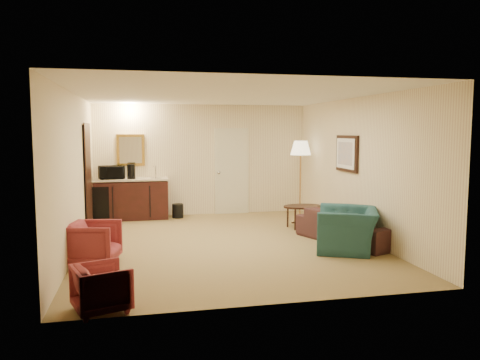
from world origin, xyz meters
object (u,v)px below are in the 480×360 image
at_px(floor_lamp, 300,179).
at_px(waste_bin, 178,211).
at_px(rose_chair_far, 102,286).
at_px(sofa, 347,221).
at_px(teal_armchair, 348,222).
at_px(coffee_table, 303,217).
at_px(wetbar_cabinet, 132,199).
at_px(microwave, 111,171).
at_px(rose_chair_near, 94,241).
at_px(coffee_maker, 131,171).

height_order(floor_lamp, waste_bin, floor_lamp).
bearing_deg(rose_chair_far, sofa, -77.89).
distance_m(teal_armchair, coffee_table, 1.92).
bearing_deg(floor_lamp, sofa, -89.96).
height_order(wetbar_cabinet, microwave, microwave).
bearing_deg(floor_lamp, rose_chair_near, -145.12).
distance_m(sofa, rose_chair_far, 4.73).
xyz_separation_m(floor_lamp, microwave, (-4.22, 0.56, 0.21)).
distance_m(rose_chair_far, coffee_maker, 5.53).
relative_size(wetbar_cabinet, waste_bin, 5.14).
distance_m(floor_lamp, waste_bin, 2.91).
relative_size(rose_chair_near, rose_chair_far, 1.21).
bearing_deg(coffee_table, waste_bin, 145.84).
relative_size(wetbar_cabinet, rose_chair_far, 2.82).
xyz_separation_m(sofa, floor_lamp, (-0.00, 2.51, 0.51)).
bearing_deg(rose_chair_near, coffee_table, -52.36).
distance_m(teal_armchair, rose_chair_far, 4.25).
bearing_deg(teal_armchair, waste_bin, -119.60).
relative_size(teal_armchair, rose_chair_far, 1.87).
xyz_separation_m(rose_chair_far, coffee_maker, (0.26, 5.47, 0.79)).
bearing_deg(wetbar_cabinet, sofa, -39.02).
xyz_separation_m(rose_chair_far, microwave, (-0.18, 5.51, 0.81)).
bearing_deg(sofa, waste_bin, 20.84).
height_order(rose_chair_far, coffee_table, rose_chair_far).
bearing_deg(teal_armchair, rose_chair_far, -38.49).
relative_size(rose_chair_near, coffee_maker, 2.14).
relative_size(sofa, coffee_maker, 5.87).
bearing_deg(wetbar_cabinet, teal_armchair, -45.56).
relative_size(wetbar_cabinet, sofa, 0.85).
xyz_separation_m(wetbar_cabinet, microwave, (-0.43, -0.01, 0.64)).
xyz_separation_m(rose_chair_near, microwave, (0.07, 3.56, 0.75)).
bearing_deg(wetbar_cabinet, rose_chair_far, -92.59).
bearing_deg(waste_bin, microwave, 177.32).
xyz_separation_m(floor_lamp, coffee_maker, (-3.79, 0.52, 0.20)).
bearing_deg(microwave, rose_chair_far, -101.54).
bearing_deg(microwave, waste_bin, -16.04).
height_order(teal_armchair, rose_chair_near, teal_armchair).
bearing_deg(sofa, coffee_table, -7.44).
bearing_deg(coffee_table, floor_lamp, 73.14).
bearing_deg(rose_chair_far, coffee_maker, -21.64).
distance_m(teal_armchair, rose_chair_near, 4.05).
relative_size(rose_chair_far, coffee_maker, 1.77).
bearing_deg(floor_lamp, teal_armchair, -94.65).
bearing_deg(rose_chair_far, floor_lamp, -58.24).
relative_size(sofa, floor_lamp, 1.09).
relative_size(wetbar_cabinet, teal_armchair, 1.51).
relative_size(coffee_table, waste_bin, 2.51).
distance_m(sofa, waste_bin, 4.10).
relative_size(wetbar_cabinet, microwave, 3.09).
bearing_deg(sofa, coffee_maker, 29.52).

